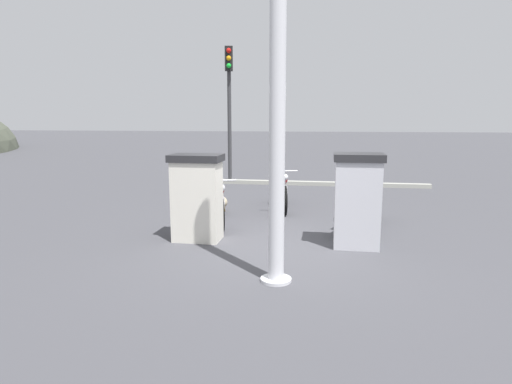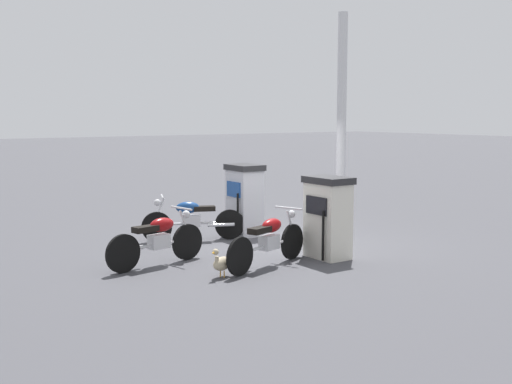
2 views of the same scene
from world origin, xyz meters
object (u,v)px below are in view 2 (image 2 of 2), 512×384
object	(u,v)px
fuel_pump_far	(328,217)
motorcycle_extra	(158,238)
motorcycle_far_pump	(268,239)
wandering_duck	(222,263)
fuel_pump_near	(245,200)
canopy_support_pole	(341,129)
motorcycle_near_pump	(192,218)

from	to	relation	value
fuel_pump_far	motorcycle_extra	bearing A→B (deg)	-23.46
motorcycle_far_pump	wandering_duck	distance (m)	1.07
motorcycle_far_pump	wandering_duck	size ratio (longest dim) A/B	4.20
fuel_pump_near	canopy_support_pole	distance (m)	2.53
wandering_duck	motorcycle_extra	bearing A→B (deg)	-69.86
wandering_duck	canopy_support_pole	distance (m)	4.77
fuel_pump_near	motorcycle_near_pump	distance (m)	1.26
fuel_pump_far	canopy_support_pole	xyz separation A→B (m)	(-1.71, -1.53, 1.51)
canopy_support_pole	fuel_pump_near	bearing A→B (deg)	-33.45
fuel_pump_far	motorcycle_far_pump	bearing A→B (deg)	-3.18
motorcycle_near_pump	canopy_support_pole	distance (m)	3.65
motorcycle_near_pump	canopy_support_pole	xyz separation A→B (m)	(-2.93, 1.25, 1.79)
fuel_pump_near	wandering_duck	size ratio (longest dim) A/B	3.11
motorcycle_extra	wandering_duck	xyz separation A→B (m)	(-0.47, 1.29, -0.24)
motorcycle_far_pump	fuel_pump_near	bearing A→B (deg)	-116.14
fuel_pump_far	motorcycle_extra	size ratio (longest dim) A/B	0.75
wandering_duck	motorcycle_near_pump	bearing A→B (deg)	-110.71
wandering_duck	canopy_support_pole	bearing A→B (deg)	-158.11
motorcycle_near_pump	wandering_duck	distance (m)	3.07
wandering_duck	fuel_pump_far	bearing A→B (deg)	-177.88
fuel_pump_near	motorcycle_near_pump	world-z (taller)	fuel_pump_near
fuel_pump_near	wandering_duck	world-z (taller)	fuel_pump_near
fuel_pump_far	wandering_duck	xyz separation A→B (m)	(2.30, 0.09, -0.51)
wandering_duck	motorcycle_far_pump	bearing A→B (deg)	-171.43
wandering_duck	fuel_pump_near	bearing A→B (deg)	-130.05
fuel_pump_near	motorcycle_extra	size ratio (longest dim) A/B	0.77
motorcycle_far_pump	wandering_duck	xyz separation A→B (m)	(1.03, 0.16, -0.24)
canopy_support_pole	wandering_duck	bearing A→B (deg)	21.89
motorcycle_extra	fuel_pump_near	bearing A→B (deg)	-152.44
wandering_duck	canopy_support_pole	xyz separation A→B (m)	(-4.01, -1.61, 2.03)
fuel_pump_near	motorcycle_far_pump	bearing A→B (deg)	63.86
motorcycle_extra	canopy_support_pole	xyz separation A→B (m)	(-4.48, -0.32, 1.79)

